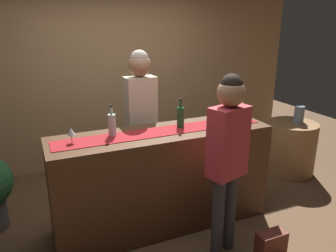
% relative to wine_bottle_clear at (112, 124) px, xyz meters
% --- Properties ---
extents(ground_plane, '(10.00, 10.00, 0.00)m').
position_rel_wine_bottle_clear_xyz_m(ground_plane, '(0.48, -0.08, -1.15)').
color(ground_plane, brown).
extents(back_wall, '(6.00, 0.12, 2.90)m').
position_rel_wine_bottle_clear_xyz_m(back_wall, '(0.48, 1.82, 0.30)').
color(back_wall, tan).
rests_on(back_wall, ground).
extents(bar_counter, '(2.22, 0.60, 1.04)m').
position_rel_wine_bottle_clear_xyz_m(bar_counter, '(0.48, -0.08, -0.63)').
color(bar_counter, '#472B19').
rests_on(bar_counter, ground).
extents(counter_runner_cloth, '(2.10, 0.28, 0.01)m').
position_rel_wine_bottle_clear_xyz_m(counter_runner_cloth, '(0.48, -0.08, -0.11)').
color(counter_runner_cloth, maroon).
rests_on(counter_runner_cloth, bar_counter).
extents(wine_bottle_clear, '(0.07, 0.07, 0.30)m').
position_rel_wine_bottle_clear_xyz_m(wine_bottle_clear, '(0.00, 0.00, 0.00)').
color(wine_bottle_clear, '#B2C6C1').
rests_on(wine_bottle_clear, bar_counter).
extents(wine_bottle_amber, '(0.07, 0.07, 0.30)m').
position_rel_wine_bottle_clear_xyz_m(wine_bottle_amber, '(1.37, -0.11, 0.00)').
color(wine_bottle_amber, brown).
rests_on(wine_bottle_amber, bar_counter).
extents(wine_bottle_green, '(0.07, 0.07, 0.30)m').
position_rel_wine_bottle_clear_xyz_m(wine_bottle_green, '(0.70, -0.03, 0.00)').
color(wine_bottle_green, '#194723').
rests_on(wine_bottle_green, bar_counter).
extents(wine_glass_near_customer, '(0.07, 0.07, 0.14)m').
position_rel_wine_bottle_clear_xyz_m(wine_glass_near_customer, '(-0.38, -0.05, -0.01)').
color(wine_glass_near_customer, silver).
rests_on(wine_glass_near_customer, bar_counter).
extents(wine_glass_mid_counter, '(0.07, 0.07, 0.14)m').
position_rel_wine_bottle_clear_xyz_m(wine_glass_mid_counter, '(1.10, -0.05, -0.01)').
color(wine_glass_mid_counter, silver).
rests_on(wine_glass_mid_counter, bar_counter).
extents(bartender, '(0.35, 0.25, 1.79)m').
position_rel_wine_bottle_clear_xyz_m(bartender, '(0.46, 0.50, -0.04)').
color(bartender, '#26262B').
rests_on(bartender, ground).
extents(customer_sipping, '(0.38, 0.28, 1.68)m').
position_rel_wine_bottle_clear_xyz_m(customer_sipping, '(0.82, -0.71, -0.12)').
color(customer_sipping, '#33333D').
rests_on(customer_sipping, ground).
extents(round_side_table, '(0.68, 0.68, 0.74)m').
position_rel_wine_bottle_clear_xyz_m(round_side_table, '(2.61, 0.35, -0.78)').
color(round_side_table, '#996B42').
rests_on(round_side_table, ground).
extents(vase_on_side_table, '(0.13, 0.13, 0.24)m').
position_rel_wine_bottle_clear_xyz_m(vase_on_side_table, '(2.66, 0.32, -0.29)').
color(vase_on_side_table, slate).
rests_on(vase_on_side_table, round_side_table).
extents(handbag, '(0.28, 0.14, 0.22)m').
position_rel_wine_bottle_clear_xyz_m(handbag, '(1.22, -0.93, -1.04)').
color(handbag, brown).
rests_on(handbag, ground).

